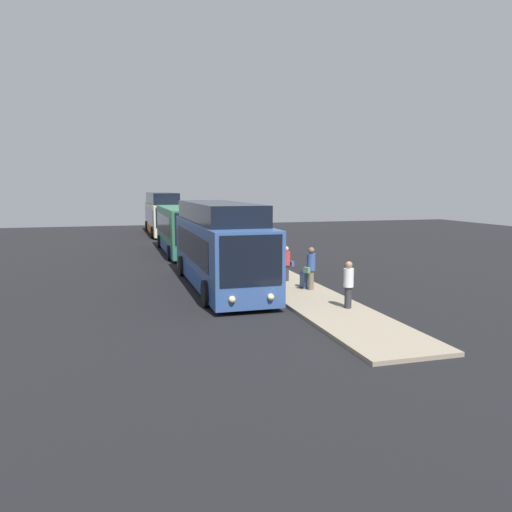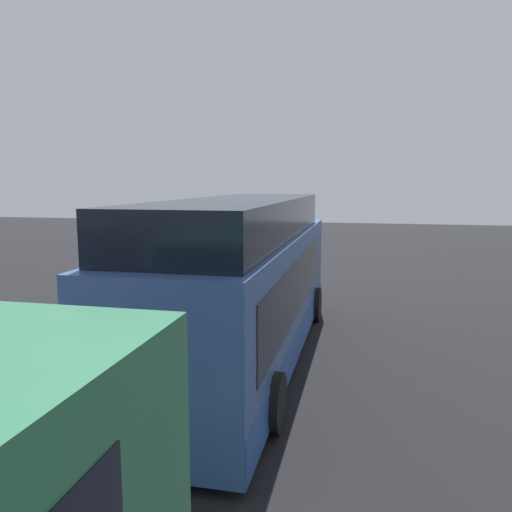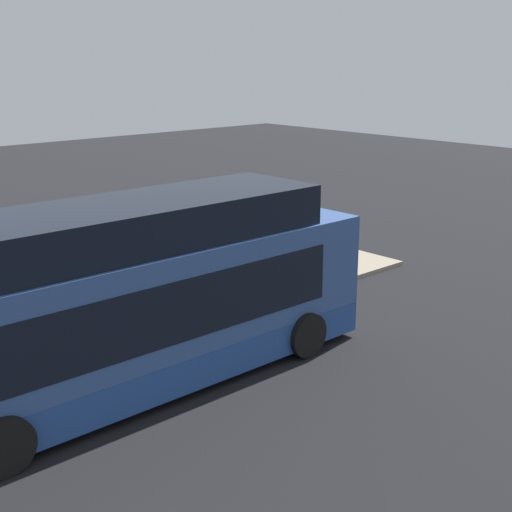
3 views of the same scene
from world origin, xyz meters
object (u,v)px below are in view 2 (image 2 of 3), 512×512
(passenger_waiting, at_px, (151,286))
(sign_post, at_px, (139,288))
(passenger_boarding, at_px, (125,309))
(suitcase, at_px, (149,311))
(bus_lead, at_px, (245,289))
(passenger_with_bags, at_px, (189,269))

(passenger_waiting, distance_m, sign_post, 3.40)
(sign_post, bearing_deg, passenger_boarding, 43.71)
(passenger_waiting, height_order, suitcase, passenger_waiting)
(passenger_waiting, bearing_deg, passenger_boarding, -19.74)
(bus_lead, distance_m, suitcase, 4.04)
(passenger_with_bags, bearing_deg, suitcase, 27.34)
(suitcase, bearing_deg, passenger_boarding, -174.43)
(passenger_boarding, bearing_deg, suitcase, -4.13)
(passenger_boarding, xyz_separation_m, sign_post, (-0.88, -0.84, 0.78))
(passenger_with_bags, relative_size, sign_post, 0.68)
(passenger_boarding, distance_m, sign_post, 1.45)
(passenger_boarding, bearing_deg, sign_post, -145.98)
(passenger_waiting, xyz_separation_m, sign_post, (-3.13, -1.15, 0.65))
(bus_lead, relative_size, passenger_with_bags, 6.31)
(bus_lead, xyz_separation_m, sign_post, (-0.70, 2.30, 0.07))
(suitcase, bearing_deg, bus_lead, -120.69)
(bus_lead, distance_m, passenger_waiting, 4.26)
(passenger_waiting, relative_size, sign_post, 0.72)
(passenger_boarding, bearing_deg, bus_lead, -103.09)
(bus_lead, height_order, suitcase, bus_lead)
(passenger_with_bags, height_order, suitcase, passenger_with_bags)
(passenger_boarding, distance_m, passenger_with_bags, 5.66)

